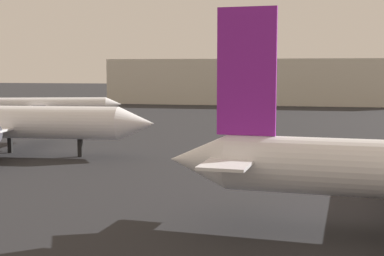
{
  "coord_description": "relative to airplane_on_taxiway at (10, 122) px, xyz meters",
  "views": [
    {
      "loc": [
        5.39,
        -6.61,
        8.71
      ],
      "look_at": [
        -3.48,
        36.1,
        3.98
      ],
      "focal_mm": 51.31,
      "sensor_mm": 36.0,
      "label": 1
    }
  ],
  "objects": [
    {
      "name": "airplane_on_taxiway",
      "position": [
        0.0,
        0.0,
        0.0
      ],
      "size": [
        29.12,
        24.31,
        9.43
      ],
      "rotation": [
        0.0,
        0.0,
        0.09
      ],
      "color": "white",
      "rests_on": "ground_plane"
    },
    {
      "name": "terminal_building",
      "position": [
        17.76,
        89.2,
        2.15
      ],
      "size": [
        74.67,
        19.21,
        11.04
      ],
      "primitive_type": "cube",
      "color": "beige",
      "rests_on": "ground_plane"
    },
    {
      "name": "airplane_distant",
      "position": [
        -15.03,
        37.22,
        -0.82
      ],
      "size": [
        25.44,
        22.73,
        8.22
      ],
      "rotation": [
        0.0,
        0.0,
        0.28
      ],
      "color": "white",
      "rests_on": "ground_plane"
    }
  ]
}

